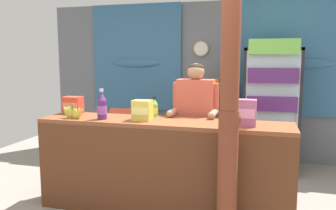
{
  "coord_description": "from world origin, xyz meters",
  "views": [
    {
      "loc": [
        0.86,
        -2.95,
        1.62
      ],
      "look_at": [
        -0.19,
        0.79,
        1.09
      ],
      "focal_mm": 36.93,
      "sensor_mm": 36.0,
      "label": 1
    }
  ],
  "objects_px": {
    "snack_box_instant_noodle": "(142,110)",
    "banana_bunch": "(73,113)",
    "stall_counter": "(160,160)",
    "soda_bottle_lime_soda": "(154,108)",
    "soda_bottle_grape_soda": "(102,106)",
    "snack_box_wafer": "(247,113)",
    "bottle_shelf_rack": "(213,118)",
    "plastic_lawn_chair": "(121,134)",
    "snack_box_crackers": "(73,105)",
    "drink_fridge": "(271,100)",
    "timber_post": "(229,116)",
    "shopkeeper": "(195,114)"
  },
  "relations": [
    {
      "from": "stall_counter",
      "to": "snack_box_crackers",
      "type": "bearing_deg",
      "value": 166.89
    },
    {
      "from": "soda_bottle_grape_soda",
      "to": "snack_box_instant_noodle",
      "type": "distance_m",
      "value": 0.43
    },
    {
      "from": "timber_post",
      "to": "snack_box_wafer",
      "type": "distance_m",
      "value": 0.36
    },
    {
      "from": "drink_fridge",
      "to": "soda_bottle_grape_soda",
      "type": "xyz_separation_m",
      "value": [
        -1.73,
        -1.79,
        0.09
      ]
    },
    {
      "from": "stall_counter",
      "to": "soda_bottle_lime_soda",
      "type": "relative_size",
      "value": 11.83
    },
    {
      "from": "stall_counter",
      "to": "soda_bottle_grape_soda",
      "type": "distance_m",
      "value": 0.83
    },
    {
      "from": "stall_counter",
      "to": "drink_fridge",
      "type": "distance_m",
      "value": 2.15
    },
    {
      "from": "shopkeeper",
      "to": "soda_bottle_grape_soda",
      "type": "height_order",
      "value": "shopkeeper"
    },
    {
      "from": "shopkeeper",
      "to": "snack_box_instant_noodle",
      "type": "height_order",
      "value": "shopkeeper"
    },
    {
      "from": "stall_counter",
      "to": "snack_box_instant_noodle",
      "type": "xyz_separation_m",
      "value": [
        -0.21,
        0.06,
        0.49
      ]
    },
    {
      "from": "bottle_shelf_rack",
      "to": "snack_box_crackers",
      "type": "distance_m",
      "value": 2.23
    },
    {
      "from": "snack_box_instant_noodle",
      "to": "soda_bottle_lime_soda",
      "type": "bearing_deg",
      "value": 77.73
    },
    {
      "from": "stall_counter",
      "to": "timber_post",
      "type": "bearing_deg",
      "value": -22.98
    },
    {
      "from": "stall_counter",
      "to": "snack_box_crackers",
      "type": "height_order",
      "value": "snack_box_crackers"
    },
    {
      "from": "stall_counter",
      "to": "shopkeeper",
      "type": "distance_m",
      "value": 0.74
    },
    {
      "from": "plastic_lawn_chair",
      "to": "soda_bottle_grape_soda",
      "type": "height_order",
      "value": "soda_bottle_grape_soda"
    },
    {
      "from": "timber_post",
      "to": "snack_box_crackers",
      "type": "height_order",
      "value": "timber_post"
    },
    {
      "from": "snack_box_instant_noodle",
      "to": "banana_bunch",
      "type": "bearing_deg",
      "value": -172.07
    },
    {
      "from": "drink_fridge",
      "to": "snack_box_wafer",
      "type": "bearing_deg",
      "value": -98.19
    },
    {
      "from": "soda_bottle_grape_soda",
      "to": "snack_box_wafer",
      "type": "distance_m",
      "value": 1.48
    },
    {
      "from": "snack_box_instant_noodle",
      "to": "banana_bunch",
      "type": "relative_size",
      "value": 0.79
    },
    {
      "from": "bottle_shelf_rack",
      "to": "snack_box_instant_noodle",
      "type": "height_order",
      "value": "bottle_shelf_rack"
    },
    {
      "from": "stall_counter",
      "to": "soda_bottle_lime_soda",
      "type": "xyz_separation_m",
      "value": [
        -0.16,
        0.31,
        0.48
      ]
    },
    {
      "from": "plastic_lawn_chair",
      "to": "snack_box_crackers",
      "type": "bearing_deg",
      "value": -94.47
    },
    {
      "from": "timber_post",
      "to": "shopkeeper",
      "type": "distance_m",
      "value": 1.0
    },
    {
      "from": "shopkeeper",
      "to": "soda_bottle_lime_soda",
      "type": "distance_m",
      "value": 0.49
    },
    {
      "from": "timber_post",
      "to": "drink_fridge",
      "type": "bearing_deg",
      "value": 79.63
    },
    {
      "from": "banana_bunch",
      "to": "shopkeeper",
      "type": "bearing_deg",
      "value": 26.99
    },
    {
      "from": "soda_bottle_lime_soda",
      "to": "snack_box_crackers",
      "type": "bearing_deg",
      "value": -177.56
    },
    {
      "from": "plastic_lawn_chair",
      "to": "snack_box_crackers",
      "type": "relative_size",
      "value": 4.18
    },
    {
      "from": "shopkeeper",
      "to": "banana_bunch",
      "type": "relative_size",
      "value": 5.88
    },
    {
      "from": "drink_fridge",
      "to": "snack_box_wafer",
      "type": "xyz_separation_m",
      "value": [
        -0.25,
        -1.76,
        0.08
      ]
    },
    {
      "from": "drink_fridge",
      "to": "banana_bunch",
      "type": "height_order",
      "value": "drink_fridge"
    },
    {
      "from": "snack_box_crackers",
      "to": "snack_box_wafer",
      "type": "xyz_separation_m",
      "value": [
        1.98,
        -0.23,
        0.03
      ]
    },
    {
      "from": "snack_box_crackers",
      "to": "snack_box_instant_noodle",
      "type": "xyz_separation_m",
      "value": [
        0.92,
        -0.2,
        0.01
      ]
    },
    {
      "from": "snack_box_wafer",
      "to": "bottle_shelf_rack",
      "type": "bearing_deg",
      "value": 107.13
    },
    {
      "from": "snack_box_crackers",
      "to": "banana_bunch",
      "type": "distance_m",
      "value": 0.36
    },
    {
      "from": "snack_box_crackers",
      "to": "banana_bunch",
      "type": "xyz_separation_m",
      "value": [
        0.18,
        -0.3,
        -0.04
      ]
    },
    {
      "from": "soda_bottle_lime_soda",
      "to": "snack_box_wafer",
      "type": "relative_size",
      "value": 0.87
    },
    {
      "from": "plastic_lawn_chair",
      "to": "snack_box_instant_noodle",
      "type": "xyz_separation_m",
      "value": [
        0.83,
        -1.35,
        0.59
      ]
    },
    {
      "from": "shopkeeper",
      "to": "snack_box_instant_noodle",
      "type": "distance_m",
      "value": 0.69
    },
    {
      "from": "soda_bottle_lime_soda",
      "to": "drink_fridge",
      "type": "bearing_deg",
      "value": 49.96
    },
    {
      "from": "soda_bottle_grape_soda",
      "to": "snack_box_crackers",
      "type": "distance_m",
      "value": 0.56
    },
    {
      "from": "drink_fridge",
      "to": "snack_box_crackers",
      "type": "height_order",
      "value": "drink_fridge"
    },
    {
      "from": "snack_box_crackers",
      "to": "bottle_shelf_rack",
      "type": "bearing_deg",
      "value": 51.18
    },
    {
      "from": "stall_counter",
      "to": "snack_box_crackers",
      "type": "relative_size",
      "value": 12.74
    },
    {
      "from": "snack_box_crackers",
      "to": "soda_bottle_grape_soda",
      "type": "bearing_deg",
      "value": -27.46
    },
    {
      "from": "drink_fridge",
      "to": "soda_bottle_lime_soda",
      "type": "bearing_deg",
      "value": -130.04
    },
    {
      "from": "soda_bottle_grape_soda",
      "to": "snack_box_wafer",
      "type": "relative_size",
      "value": 1.26
    },
    {
      "from": "shopkeeper",
      "to": "stall_counter",
      "type": "bearing_deg",
      "value": -113.37
    }
  ]
}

